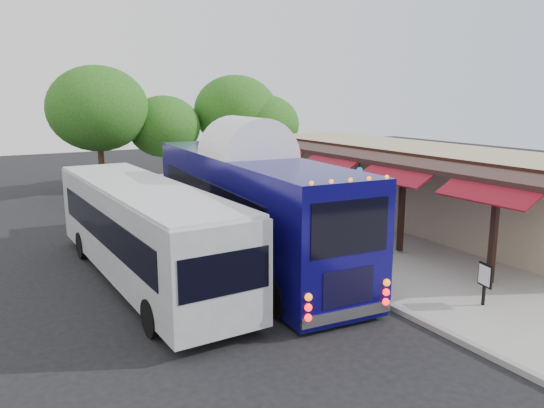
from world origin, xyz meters
TOP-DOWN VIEW (x-y plane):
  - ground at (0.00, 0.00)m, footprint 90.00×90.00m
  - sidewalk at (5.00, 4.00)m, footprint 10.00×40.00m
  - curb at (0.05, 4.00)m, footprint 0.20×40.00m
  - station_shelter at (8.38, 4.00)m, footprint 8.15×20.00m
  - coach_bus at (-1.45, 2.28)m, footprint 3.68×13.15m
  - city_bus at (-5.31, 2.22)m, footprint 2.94×11.91m
  - ped_a at (0.60, -1.96)m, footprint 0.63×0.42m
  - ped_b at (0.99, 5.22)m, footprint 1.16×1.06m
  - ped_c at (2.88, 9.82)m, footprint 1.22×1.05m
  - ped_d at (2.19, 12.78)m, footprint 1.09×0.66m
  - sign_board at (2.23, -5.00)m, footprint 0.17×0.55m
  - tree_left at (1.17, 19.01)m, footprint 4.65×4.65m
  - tree_mid at (6.19, 18.80)m, footprint 5.71×5.71m
  - tree_right at (7.82, 17.64)m, footprint 4.69×4.69m
  - tree_far at (-2.90, 19.07)m, footprint 6.04×6.04m

SIDE VIEW (x-z plane):
  - ground at x=0.00m, z-range 0.00..0.00m
  - sidewalk at x=5.00m, z-range 0.00..0.15m
  - curb at x=0.05m, z-range -0.01..0.15m
  - sign_board at x=2.23m, z-range 0.37..1.58m
  - ped_d at x=2.19m, z-range 0.15..1.80m
  - ped_a at x=0.60m, z-range 0.15..1.85m
  - ped_b at x=0.99m, z-range 0.15..2.09m
  - ped_c at x=2.88m, z-range 0.15..2.11m
  - city_bus at x=-5.31m, z-range 0.17..3.35m
  - station_shelter at x=8.38m, z-range 0.05..3.65m
  - coach_bus at x=-1.45m, z-range 0.15..4.32m
  - tree_left at x=1.17m, z-range 0.99..6.94m
  - tree_right at x=7.82m, z-range 1.00..7.00m
  - tree_mid at x=6.19m, z-range 1.22..8.53m
  - tree_far at x=-2.90m, z-range 1.29..9.02m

